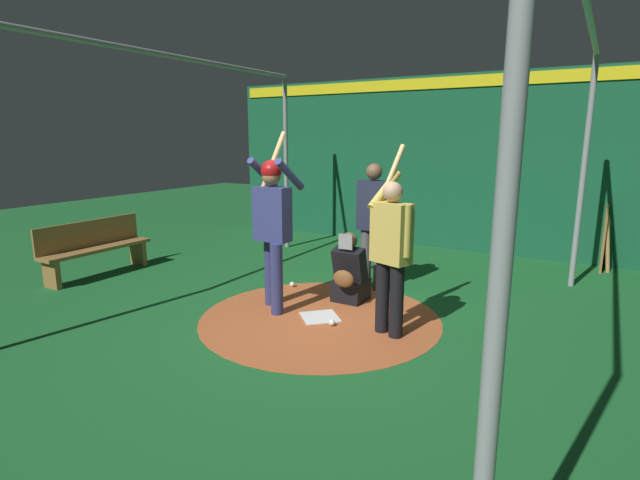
{
  "coord_description": "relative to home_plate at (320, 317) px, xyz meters",
  "views": [
    {
      "loc": [
        4.71,
        2.77,
        2.12
      ],
      "look_at": [
        0.0,
        0.0,
        0.95
      ],
      "focal_mm": 27.31,
      "sensor_mm": 36.0,
      "label": 1
    }
  ],
  "objects": [
    {
      "name": "bat_rack",
      "position": [
        -4.23,
        2.85,
        0.48
      ],
      "size": [
        0.7,
        0.16,
        1.05
      ],
      "color": "olive",
      "rests_on": "ground"
    },
    {
      "name": "umpire",
      "position": [
        -1.35,
        0.06,
        0.98
      ],
      "size": [
        0.22,
        0.49,
        1.76
      ],
      "color": "#4C4C51",
      "rests_on": "ground"
    },
    {
      "name": "cage_frame",
      "position": [
        0.0,
        0.0,
        2.24
      ],
      "size": [
        5.97,
        5.04,
        3.21
      ],
      "color": "gray",
      "rests_on": "ground"
    },
    {
      "name": "baseball_1",
      "position": [
        -0.84,
        -0.95,
        0.03
      ],
      "size": [
        0.07,
        0.07,
        0.07
      ],
      "primitive_type": "sphere",
      "color": "white",
      "rests_on": "dirt_circle"
    },
    {
      "name": "home_plate",
      "position": [
        0.0,
        0.0,
        0.0
      ],
      "size": [
        0.59,
        0.59,
        0.01
      ],
      "primitive_type": "cube",
      "rotation": [
        0.0,
        0.0,
        0.79
      ],
      "color": "white",
      "rests_on": "dirt_circle"
    },
    {
      "name": "batter",
      "position": [
        0.01,
        -0.66,
        1.12
      ],
      "size": [
        0.68,
        0.49,
        2.18
      ],
      "color": "navy",
      "rests_on": "ground"
    },
    {
      "name": "ground_plane",
      "position": [
        0.0,
        0.0,
        -0.01
      ],
      "size": [
        25.0,
        25.0,
        0.0
      ],
      "primitive_type": "plane",
      "color": "#195B28"
    },
    {
      "name": "bench",
      "position": [
        0.18,
        -3.92,
        0.43
      ],
      "size": [
        1.73,
        0.36,
        0.85
      ],
      "color": "olive",
      "rests_on": "ground"
    },
    {
      "name": "dirt_circle",
      "position": [
        0.0,
        0.0,
        -0.01
      ],
      "size": [
        2.85,
        2.85,
        0.01
      ],
      "primitive_type": "cylinder",
      "color": "#AD562D",
      "rests_on": "ground"
    },
    {
      "name": "catcher",
      "position": [
        -0.72,
        0.02,
        0.35
      ],
      "size": [
        0.58,
        0.4,
        0.92
      ],
      "color": "black",
      "rests_on": "ground"
    },
    {
      "name": "baseball_0",
      "position": [
        0.15,
        0.24,
        0.03
      ],
      "size": [
        0.07,
        0.07,
        0.07
      ],
      "primitive_type": "sphere",
      "color": "white",
      "rests_on": "dirt_circle"
    },
    {
      "name": "visitor",
      "position": [
        0.02,
        0.88,
        0.95
      ],
      "size": [
        0.64,
        0.51,
        2.04
      ],
      "rotation": [
        0.0,
        0.0,
        -0.33
      ],
      "color": "black",
      "rests_on": "ground"
    },
    {
      "name": "back_wall",
      "position": [
        -4.48,
        0.0,
        1.61
      ],
      "size": [
        0.22,
        9.0,
        3.22
      ],
      "color": "#145133",
      "rests_on": "ground"
    }
  ]
}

